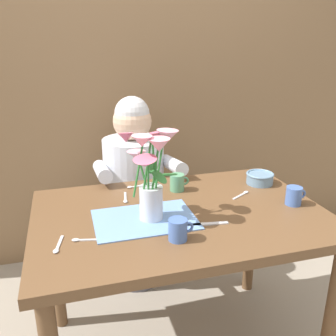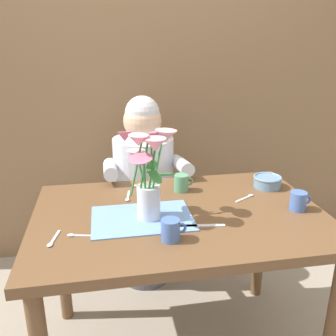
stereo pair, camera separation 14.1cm
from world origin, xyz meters
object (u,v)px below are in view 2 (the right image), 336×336
Objects in this scene: dinner_knife at (200,226)px; coffee_cup at (298,201)px; ceramic_bowl at (267,181)px; ceramic_mug at (171,230)px; tea_cup at (181,183)px; seated_person at (144,195)px; flower_vase at (149,170)px.

dinner_knife is 0.45m from coffee_cup.
ceramic_bowl is 0.69m from ceramic_mug.
tea_cup is at bearing 146.56° from coffee_cup.
ceramic_mug is at bearing -93.09° from seated_person.
ceramic_mug is (0.05, -0.18, -0.17)m from flower_vase.
flower_vase is 0.65m from coffee_cup.
ceramic_mug is at bearing -141.51° from dinner_knife.
ceramic_mug is (-0.13, -0.44, 0.00)m from tea_cup.
seated_person is at bearing 142.61° from ceramic_bowl.
coffee_cup is (0.44, 0.07, 0.04)m from dinner_knife.
coffee_cup is at bearing -33.44° from tea_cup.
ceramic_bowl is 0.53m from dinner_knife.
dinner_knife is at bearing 30.92° from ceramic_mug.
seated_person reaches higher than coffee_cup.
coffee_cup is at bearing 14.42° from ceramic_mug.
coffee_cup is at bearing -85.82° from ceramic_bowl.
ceramic_mug reaches higher than dinner_knife.
tea_cup is at bearing 53.86° from flower_vase.
dinner_knife is at bearing -83.22° from seated_person.
ceramic_bowl is 0.26m from coffee_cup.
ceramic_mug is at bearing -107.01° from tea_cup.
ceramic_mug is (-0.13, -0.08, 0.04)m from dinner_knife.
seated_person reaches higher than dinner_knife.
tea_cup is 0.46m from ceramic_mug.
dinner_knife is at bearing -142.14° from ceramic_bowl.
dinner_knife is 2.04× the size of coffee_cup.
coffee_cup is at bearing 16.43° from dinner_knife.
seated_person is at bearing 85.45° from flower_vase.
coffee_cup is at bearing -53.16° from seated_person.
dinner_knife is at bearing -29.39° from flower_vase.
ceramic_mug is (0.00, -0.83, 0.22)m from seated_person.
dinner_knife is (0.18, -0.10, -0.20)m from flower_vase.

